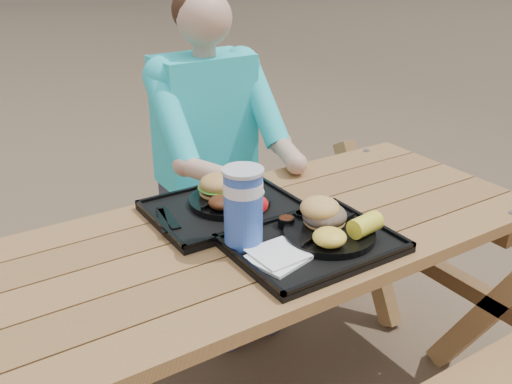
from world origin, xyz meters
TOP-DOWN VIEW (x-y plane):
  - picnic_table at (0.00, 0.00)m, footprint 1.80×1.49m
  - tray_near at (0.08, -0.16)m, footprint 0.45×0.35m
  - tray_far at (-0.02, 0.16)m, footprint 0.45×0.35m
  - plate_near at (0.14, -0.17)m, footprint 0.26×0.26m
  - plate_far at (0.01, 0.17)m, footprint 0.26×0.26m
  - napkin_stack at (-0.06, -0.19)m, footprint 0.17×0.17m
  - soda_cup at (-0.09, -0.07)m, footprint 0.11×0.11m
  - condiment_bbq at (0.07, -0.05)m, footprint 0.05×0.05m
  - condiment_mustard at (0.13, -0.05)m, footprint 0.05×0.05m
  - sandwich at (0.15, -0.13)m, footprint 0.12×0.12m
  - mac_cheese at (0.09, -0.23)m, footprint 0.09×0.09m
  - corn_cob at (0.21, -0.24)m, footprint 0.11×0.11m
  - cutlery_far at (-0.20, 0.18)m, footprint 0.05×0.16m
  - burger at (-0.01, 0.22)m, footprint 0.12×0.12m
  - baked_beans at (-0.04, 0.12)m, footprint 0.09×0.09m
  - potato_salad at (0.07, 0.13)m, footprint 0.08×0.08m
  - diner at (0.22, 0.71)m, footprint 0.48×0.84m

SIDE VIEW (x-z plane):
  - picnic_table at x=0.00m, z-range 0.00..0.75m
  - diner at x=0.22m, z-range 0.00..1.28m
  - tray_near at x=0.08m, z-range 0.75..0.77m
  - tray_far at x=-0.02m, z-range 0.75..0.77m
  - cutlery_far at x=-0.20m, z-range 0.77..0.78m
  - napkin_stack at x=-0.06m, z-range 0.77..0.79m
  - plate_near at x=0.14m, z-range 0.77..0.79m
  - plate_far at x=0.01m, z-range 0.77..0.79m
  - condiment_mustard at x=0.13m, z-range 0.77..0.80m
  - condiment_bbq at x=0.07m, z-range 0.77..0.80m
  - baked_beans at x=-0.04m, z-range 0.79..0.83m
  - potato_salad at x=0.07m, z-range 0.79..0.83m
  - mac_cheese at x=0.09m, z-range 0.79..0.84m
  - corn_cob at x=0.21m, z-range 0.79..0.85m
  - burger at x=-0.01m, z-range 0.79..0.89m
  - sandwich at x=0.15m, z-range 0.79..0.92m
  - soda_cup at x=-0.09m, z-range 0.77..0.98m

